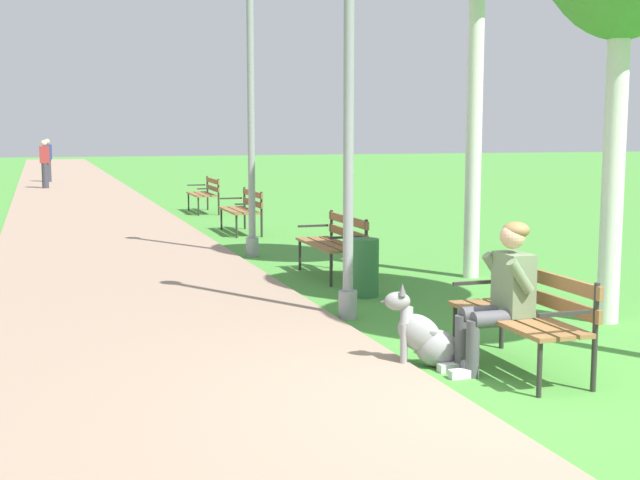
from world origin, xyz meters
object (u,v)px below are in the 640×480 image
Objects in this scene: park_bench_far at (244,207)px; lamp_post_mid at (251,110)px; park_bench_near at (526,310)px; litter_bin at (364,268)px; lamp_post_near at (349,110)px; person_seated_on_near_bench at (502,290)px; pedestrian_distant at (45,164)px; dog_grey at (425,337)px; park_bench_mid at (335,240)px; pedestrian_further_distant at (48,160)px; park_bench_furthest at (205,192)px.

lamp_post_mid is (-0.57, -3.04, 1.79)m from park_bench_far.
litter_bin is at bearing 92.21° from park_bench_near.
park_bench_near is 2.96m from lamp_post_near.
pedestrian_distant is (-3.40, 24.04, 0.16)m from person_seated_on_near_bench.
lamp_post_near is 2.58× the size of pedestrian_distant.
pedestrian_distant is at bearing 98.05° from person_seated_on_near_bench.
dog_grey is (-0.55, 0.31, -0.42)m from person_seated_on_near_bench.
park_bench_mid is 1.93× the size of dog_grey.
person_seated_on_near_bench is 0.28× the size of lamp_post_mid.
pedestrian_distant and pedestrian_further_distant have the same top height.
pedestrian_further_distant is (-2.71, 27.39, 0.58)m from dog_grey.
park_bench_mid is at bearing -81.40° from pedestrian_further_distant.
park_bench_mid is at bearing -89.28° from park_bench_far.
park_bench_near is 2.14× the size of litter_bin.
litter_bin is (0.62, 3.05, 0.09)m from dog_grey.
lamp_post_mid is at bearing 88.80° from lamp_post_near.
park_bench_near is 0.27m from person_seated_on_near_bench.
pedestrian_further_distant is at bearing 97.77° from lamp_post_mid.
park_bench_mid reaches higher than dog_grey.
person_seated_on_near_bench reaches higher than park_bench_mid.
lamp_post_mid is at bearing 93.53° from person_seated_on_near_bench.
person_seated_on_near_bench is 0.76× the size of pedestrian_distant.
lamp_post_mid reaches higher than park_bench_far.
pedestrian_distant is (-3.54, 14.05, 0.33)m from park_bench_far.
lamp_post_near is (-0.73, 2.31, 1.69)m from park_bench_near.
dog_grey is at bearing -90.53° from lamp_post_near.
person_seated_on_near_bench is 0.29× the size of lamp_post_near.
lamp_post_mid is at bearing -82.23° from pedestrian_further_distant.
pedestrian_distant is at bearing 98.51° from park_bench_near.
park_bench_mid is 5.21m from park_bench_far.
person_seated_on_near_bench is 1.60× the size of dog_grey.
park_bench_far reaches higher than litter_bin.
park_bench_near is at bearing -81.49° from pedestrian_distant.
park_bench_far is at bearing 89.43° from litter_bin.
pedestrian_further_distant reaches higher than park_bench_far.
park_bench_mid is at bearing 90.00° from park_bench_near.
pedestrian_distant is at bearing 100.60° from park_bench_mid.
park_bench_near is 27.96m from pedestrian_further_distant.
park_bench_near is 1.93× the size of dog_grey.
pedestrian_further_distant reaches higher than park_bench_mid.
dog_grey is at bearing -94.06° from park_bench_far.
park_bench_far is 2.14× the size of litter_bin.
park_bench_far reaches higher than dog_grey.
litter_bin is (-0.13, 3.40, -0.16)m from park_bench_near.
pedestrian_further_distant is (-3.26, 27.70, 0.16)m from person_seated_on_near_bench.
lamp_post_near is at bearing -93.48° from park_bench_furthest.
person_seated_on_near_bench is 3.37m from litter_bin.
dog_grey is 0.17× the size of lamp_post_mid.
park_bench_near is 1.00× the size of park_bench_far.
pedestrian_further_distant is at bearing 96.71° from person_seated_on_near_bench.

